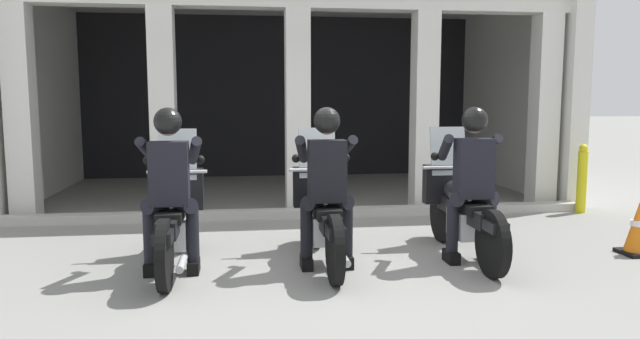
# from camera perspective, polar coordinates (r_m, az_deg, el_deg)

# --- Properties ---
(ground_plane) EXTENTS (80.00, 80.00, 0.00)m
(ground_plane) POSITION_cam_1_polar(r_m,az_deg,el_deg) (8.99, -2.27, -3.75)
(ground_plane) COLOR gray
(station_building) EXTENTS (8.74, 4.68, 3.53)m
(station_building) POSITION_cam_1_polar(r_m,az_deg,el_deg) (10.95, -3.36, 9.64)
(station_building) COLOR black
(station_building) RESTS_ON ground
(kerb_strip) EXTENTS (8.24, 0.24, 0.12)m
(kerb_strip) POSITION_cam_1_polar(r_m,az_deg,el_deg) (8.29, -1.81, -4.25)
(kerb_strip) COLOR #B7B5AD
(kerb_strip) RESTS_ON ground
(motorcycle_left) EXTENTS (0.62, 2.04, 1.35)m
(motorcycle_left) POSITION_cam_1_polar(r_m,az_deg,el_deg) (6.06, -13.91, -4.41)
(motorcycle_left) COLOR black
(motorcycle_left) RESTS_ON ground
(police_officer_left) EXTENTS (0.63, 0.61, 1.58)m
(police_officer_left) POSITION_cam_1_polar(r_m,az_deg,el_deg) (5.71, -14.36, -0.65)
(police_officer_left) COLOR black
(police_officer_left) RESTS_ON ground
(motorcycle_center) EXTENTS (0.62, 2.04, 1.35)m
(motorcycle_center) POSITION_cam_1_polar(r_m,az_deg,el_deg) (6.07, 0.26, -4.18)
(motorcycle_center) COLOR black
(motorcycle_center) RESTS_ON ground
(police_officer_center) EXTENTS (0.63, 0.61, 1.58)m
(police_officer_center) POSITION_cam_1_polar(r_m,az_deg,el_deg) (5.72, 0.64, -0.42)
(police_officer_center) COLOR black
(police_officer_center) RESTS_ON ground
(motorcycle_right) EXTENTS (0.62, 2.04, 1.35)m
(motorcycle_right) POSITION_cam_1_polar(r_m,az_deg,el_deg) (6.45, 13.50, -3.70)
(motorcycle_right) COLOR black
(motorcycle_right) RESTS_ON ground
(police_officer_right) EXTENTS (0.63, 0.61, 1.58)m
(police_officer_right) POSITION_cam_1_polar(r_m,az_deg,el_deg) (6.13, 14.55, -0.15)
(police_officer_right) COLOR black
(police_officer_right) RESTS_ON ground
(traffic_cone_flank) EXTENTS (0.34, 0.34, 0.59)m
(traffic_cone_flank) POSITION_cam_1_polar(r_m,az_deg,el_deg) (7.18, 28.47, -5.01)
(traffic_cone_flank) COLOR black
(traffic_cone_flank) RESTS_ON ground
(bollard_kerbside) EXTENTS (0.14, 0.14, 1.01)m
(bollard_kerbside) POSITION_cam_1_polar(r_m,az_deg,el_deg) (9.39, 24.04, -0.81)
(bollard_kerbside) COLOR yellow
(bollard_kerbside) RESTS_ON ground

